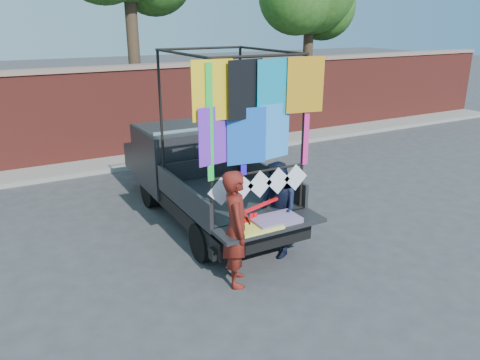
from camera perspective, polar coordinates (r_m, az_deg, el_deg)
ground at (r=7.91m, az=-0.95°, el=-9.86°), size 90.00×90.00×0.00m
brick_wall at (r=13.75m, az=-14.92°, el=7.97°), size 30.00×0.45×2.61m
curb at (r=13.38m, az=-13.70°, el=2.18°), size 30.00×1.20×0.12m
pickup_truck at (r=9.71m, az=-5.65°, el=1.08°), size 2.11×5.31×3.34m
woman at (r=6.93m, az=-0.45°, el=-5.94°), size 0.65×0.77×1.80m
man at (r=7.82m, az=4.47°, el=-3.66°), size 0.69×0.85×1.63m
streamer_bundle at (r=7.30m, az=1.50°, el=-4.84°), size 0.92×0.34×0.66m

